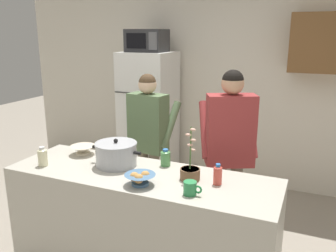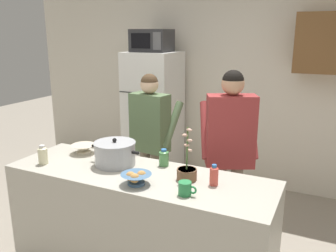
% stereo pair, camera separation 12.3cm
% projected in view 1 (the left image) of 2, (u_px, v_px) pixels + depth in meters
% --- Properties ---
extents(back_wall_unit, '(6.00, 0.48, 2.60)m').
position_uv_depth(back_wall_unit, '(237.00, 80.00, 4.54)').
color(back_wall_unit, silver).
rests_on(back_wall_unit, ground).
extents(kitchen_island, '(2.15, 0.68, 0.92)m').
position_uv_depth(kitchen_island, '(141.00, 226.00, 2.86)').
color(kitchen_island, '#BCB7A8').
rests_on(kitchen_island, ground).
extents(refrigerator, '(0.64, 0.68, 1.75)m').
position_uv_depth(refrigerator, '(149.00, 118.00, 4.72)').
color(refrigerator, white).
rests_on(refrigerator, ground).
extents(microwave, '(0.48, 0.37, 0.28)m').
position_uv_depth(microwave, '(147.00, 41.00, 4.44)').
color(microwave, '#2D2D30').
rests_on(microwave, refrigerator).
extents(person_near_pot, '(0.53, 0.46, 1.59)m').
position_uv_depth(person_near_pot, '(149.00, 131.00, 3.68)').
color(person_near_pot, '#726656').
rests_on(person_near_pot, ground).
extents(person_by_sink, '(0.62, 0.57, 1.68)m').
position_uv_depth(person_by_sink, '(230.00, 140.00, 3.16)').
color(person_by_sink, '#726656').
rests_on(person_by_sink, ground).
extents(cooking_pot, '(0.46, 0.35, 0.23)m').
position_uv_depth(cooking_pot, '(116.00, 154.00, 2.89)').
color(cooking_pot, '#ADAFB5').
rests_on(cooking_pot, kitchen_island).
extents(coffee_mug, '(0.13, 0.09, 0.10)m').
position_uv_depth(coffee_mug, '(190.00, 188.00, 2.37)').
color(coffee_mug, '#2D8C4C').
rests_on(coffee_mug, kitchen_island).
extents(bread_bowl, '(0.23, 0.23, 0.10)m').
position_uv_depth(bread_bowl, '(140.00, 178.00, 2.53)').
color(bread_bowl, '#4C7299').
rests_on(bread_bowl, kitchen_island).
extents(empty_bowl, '(0.23, 0.23, 0.08)m').
position_uv_depth(empty_bowl, '(83.00, 149.00, 3.16)').
color(empty_bowl, beige).
rests_on(empty_bowl, kitchen_island).
extents(bottle_near_edge, '(0.06, 0.06, 0.16)m').
position_uv_depth(bottle_near_edge, '(218.00, 174.00, 2.53)').
color(bottle_near_edge, '#D84C3F').
rests_on(bottle_near_edge, kitchen_island).
extents(bottle_mid_counter, '(0.08, 0.08, 0.14)m').
position_uv_depth(bottle_mid_counter, '(165.00, 158.00, 2.89)').
color(bottle_mid_counter, '#4C8C4C').
rests_on(bottle_mid_counter, kitchen_island).
extents(bottle_far_corner, '(0.08, 0.08, 0.16)m').
position_uv_depth(bottle_far_corner, '(43.00, 156.00, 2.89)').
color(bottle_far_corner, beige).
rests_on(bottle_far_corner, kitchen_island).
extents(potted_orchid, '(0.15, 0.15, 0.41)m').
position_uv_depth(potted_orchid, '(190.00, 171.00, 2.62)').
color(potted_orchid, brown).
rests_on(potted_orchid, kitchen_island).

